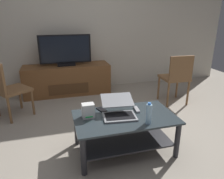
{
  "coord_description": "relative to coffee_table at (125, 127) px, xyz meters",
  "views": [
    {
      "loc": [
        -0.7,
        -2.21,
        1.54
      ],
      "look_at": [
        0.01,
        0.32,
        0.6
      ],
      "focal_mm": 33.96,
      "sensor_mm": 36.0,
      "label": 1
    }
  ],
  "objects": [
    {
      "name": "laptop",
      "position": [
        -0.06,
        0.06,
        0.2
      ],
      "size": [
        0.41,
        0.46,
        0.18
      ],
      "color": "gray",
      "rests_on": "coffee_table"
    },
    {
      "name": "router_box",
      "position": [
        -0.4,
        0.09,
        0.22
      ],
      "size": [
        0.13,
        0.11,
        0.16
      ],
      "color": "white",
      "rests_on": "coffee_table"
    },
    {
      "name": "television",
      "position": [
        -0.48,
        2.12,
        0.56
      ],
      "size": [
        0.98,
        0.2,
        0.59
      ],
      "color": "black",
      "rests_on": "media_cabinet"
    },
    {
      "name": "media_cabinet",
      "position": [
        -0.48,
        2.14,
        -0.01
      ],
      "size": [
        1.68,
        0.52,
        0.59
      ],
      "color": "brown",
      "rests_on": "ground"
    },
    {
      "name": "ground_plane",
      "position": [
        -0.02,
        0.18,
        -0.31
      ],
      "size": [
        7.68,
        7.68,
        0.0
      ],
      "primitive_type": "plane",
      "color": "#9E9384"
    },
    {
      "name": "back_wall",
      "position": [
        -0.02,
        2.47,
        1.09
      ],
      "size": [
        6.4,
        0.12,
        2.8
      ],
      "primitive_type": "cube",
      "color": "beige",
      "rests_on": "ground"
    },
    {
      "name": "tv_remote",
      "position": [
        0.19,
        0.12,
        0.15
      ],
      "size": [
        0.07,
        0.16,
        0.02
      ],
      "primitive_type": "cube",
      "rotation": [
        0.0,
        0.0,
        -0.14
      ],
      "color": "#99999E",
      "rests_on": "coffee_table"
    },
    {
      "name": "dining_chair",
      "position": [
        1.32,
        1.07,
        0.21
      ],
      "size": [
        0.46,
        0.46,
        0.89
      ],
      "color": "brown",
      "rests_on": "ground"
    },
    {
      "name": "coffee_table",
      "position": [
        0.0,
        0.0,
        0.0
      ],
      "size": [
        1.14,
        0.66,
        0.45
      ],
      "color": "#2D383D",
      "rests_on": "ground"
    },
    {
      "name": "cell_phone",
      "position": [
        -0.22,
        0.23,
        0.14
      ],
      "size": [
        0.12,
        0.16,
        0.01
      ],
      "primitive_type": "cube",
      "rotation": [
        0.0,
        0.0,
        0.37
      ],
      "color": "black",
      "rests_on": "coffee_table"
    },
    {
      "name": "water_bottle_near",
      "position": [
        0.18,
        -0.22,
        0.25
      ],
      "size": [
        0.06,
        0.06,
        0.24
      ],
      "color": "#99C6E5",
      "rests_on": "coffee_table"
    },
    {
      "name": "side_chair",
      "position": [
        -1.43,
        1.29,
        0.19
      ],
      "size": [
        0.61,
        0.61,
        0.9
      ],
      "color": "brown",
      "rests_on": "ground"
    }
  ]
}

